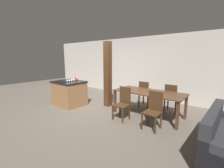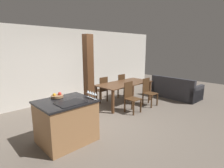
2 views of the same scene
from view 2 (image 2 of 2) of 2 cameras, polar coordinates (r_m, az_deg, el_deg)
name	(u,v)px [view 2 (image 2 of 2)]	position (r m, az deg, el deg)	size (l,w,h in m)	color
ground_plane	(101,122)	(4.90, -3.52, -12.33)	(16.00, 16.00, 0.00)	#665B51
wall_back	(54,66)	(6.74, -18.49, 5.71)	(11.20, 0.08, 2.70)	silver
kitchen_island	(66,121)	(3.94, -14.67, -11.61)	(1.13, 0.93, 0.93)	#9E7047
fruit_bowl	(57,96)	(4.03, -17.45, -3.73)	(0.27, 0.27, 0.11)	#99704C
wine_glass_near	(95,94)	(3.69, -5.49, -3.26)	(0.07, 0.07, 0.16)	silver
wine_glass_middle	(93,93)	(3.76, -6.30, -3.00)	(0.07, 0.07, 0.16)	silver
wine_glass_far	(90,92)	(3.83, -7.09, -2.76)	(0.07, 0.07, 0.16)	silver
wine_glass_end	(88,92)	(3.89, -7.84, -2.53)	(0.07, 0.07, 0.16)	silver
dining_table	(125,85)	(6.25, 4.13, -0.39)	(2.10, 0.96, 0.77)	#51331E
dining_chair_near_left	(131,97)	(5.51, 6.23, -4.13)	(0.40, 0.40, 0.95)	#472D19
dining_chair_near_right	(148,91)	(6.24, 11.82, -2.40)	(0.40, 0.40, 0.95)	#472D19
dining_chair_far_left	(102,89)	(6.46, -3.34, -1.66)	(0.40, 0.40, 0.95)	#472D19
dining_chair_far_right	(119,85)	(7.10, 2.46, -0.42)	(0.40, 0.40, 0.95)	#472D19
couch	(176,90)	(7.55, 20.10, -1.99)	(0.99, 1.82, 0.86)	#2D2D33
timber_post	(89,77)	(5.05, -7.63, 2.38)	(0.22, 0.22, 2.36)	#4C2D19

